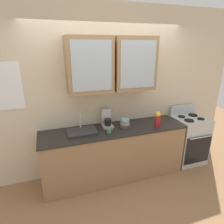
% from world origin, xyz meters
% --- Properties ---
extents(ground_plane, '(10.00, 10.00, 0.00)m').
position_xyz_m(ground_plane, '(0.00, 0.00, 0.00)').
color(ground_plane, '#936B47').
extents(back_wall_unit, '(4.85, 0.48, 2.79)m').
position_xyz_m(back_wall_unit, '(-0.00, 0.30, 1.51)').
color(back_wall_unit, beige).
rests_on(back_wall_unit, ground_plane).
extents(counter, '(2.36, 0.62, 0.89)m').
position_xyz_m(counter, '(0.00, 0.00, 0.45)').
color(counter, '#93704C').
rests_on(counter, ground_plane).
extents(stove_range, '(0.58, 0.60, 1.07)m').
position_xyz_m(stove_range, '(1.52, -0.00, 0.45)').
color(stove_range, silver).
rests_on(stove_range, ground_plane).
extents(sink_faucet, '(0.46, 0.32, 0.29)m').
position_xyz_m(sink_faucet, '(-0.52, 0.04, 0.91)').
color(sink_faucet, '#2D2D30').
rests_on(sink_faucet, counter).
extents(bowl_stack, '(0.16, 0.16, 0.14)m').
position_xyz_m(bowl_stack, '(0.20, 0.02, 0.96)').
color(bowl_stack, '#4C4C54').
rests_on(bowl_stack, counter).
extents(vase, '(0.10, 0.10, 0.25)m').
position_xyz_m(vase, '(0.73, -0.10, 1.02)').
color(vase, '#B21E1E').
rests_on(vase, counter).
extents(cup_near_sink, '(0.11, 0.08, 0.08)m').
position_xyz_m(cup_near_sink, '(-0.12, -0.11, 0.93)').
color(cup_near_sink, '#4C7F59').
rests_on(cup_near_sink, counter).
extents(coffee_maker, '(0.17, 0.20, 0.29)m').
position_xyz_m(coffee_maker, '(-0.07, 0.16, 1.00)').
color(coffee_maker, '#B7B7BC').
rests_on(coffee_maker, counter).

